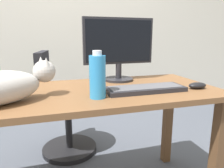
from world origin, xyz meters
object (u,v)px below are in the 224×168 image
at_px(cat, 4,86).
at_px(computer_mouse, 197,85).
at_px(keyboard, 145,89).
at_px(monitor, 119,47).
at_px(office_chair, 62,111).
at_px(water_bottle, 97,76).

relative_size(cat, computer_mouse, 5.10).
height_order(keyboard, cat, cat).
xyz_separation_m(monitor, keyboard, (0.05, -0.32, -0.21)).
height_order(keyboard, computer_mouse, computer_mouse).
distance_m(monitor, computer_mouse, 0.55).
bearing_deg(monitor, cat, -152.48).
height_order(office_chair, computer_mouse, office_chair).
relative_size(monitor, water_bottle, 2.08).
height_order(office_chair, water_bottle, water_bottle).
bearing_deg(water_bottle, cat, 175.86).
distance_m(office_chair, cat, 0.93).
bearing_deg(computer_mouse, water_bottle, -178.36).
bearing_deg(monitor, water_bottle, -122.00).
xyz_separation_m(keyboard, computer_mouse, (0.32, -0.03, 0.00)).
xyz_separation_m(monitor, water_bottle, (-0.23, -0.37, -0.12)).
xyz_separation_m(keyboard, cat, (-0.69, -0.02, 0.07)).
bearing_deg(water_bottle, monitor, 58.00).
height_order(cat, water_bottle, water_bottle).
relative_size(cat, water_bottle, 2.43).
relative_size(office_chair, keyboard, 2.05).
bearing_deg(cat, water_bottle, -4.14).
height_order(monitor, keyboard, monitor).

